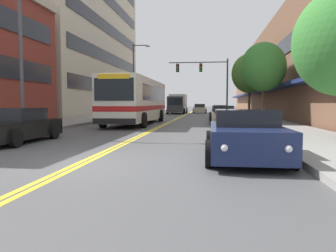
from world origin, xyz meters
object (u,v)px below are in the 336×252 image
(car_beige_parked_right_end, at_px, (223,115))
(street_lamp_left_near, at_px, (29,43))
(car_silver_parked_left_near, at_px, (149,111))
(car_black_parked_left_mid, at_px, (17,126))
(street_tree_right_far, at_px, (250,74))
(street_tree_right_mid, at_px, (263,67))
(street_lamp_left_far, at_px, (136,74))
(city_bus, at_px, (137,99))
(car_red_parked_right_far, at_px, (220,111))
(car_navy_parked_right_foreground, at_px, (245,136))
(car_champagne_moving_lead, at_px, (200,109))
(traffic_signal_mast, at_px, (207,76))
(car_dark_grey_parked_right_mid, at_px, (221,113))
(fire_hydrant, at_px, (255,120))
(box_truck, at_px, (178,104))

(car_beige_parked_right_end, xyz_separation_m, street_lamp_left_near, (-9.16, -10.52, 3.65))
(car_silver_parked_left_near, xyz_separation_m, car_black_parked_left_mid, (0.02, -28.54, 0.04))
(street_tree_right_far, bearing_deg, street_tree_right_mid, -91.07)
(street_lamp_left_far, bearing_deg, city_bus, -76.65)
(street_lamp_left_near, bearing_deg, street_tree_right_mid, 42.24)
(car_red_parked_right_far, distance_m, street_tree_right_far, 6.14)
(car_navy_parked_right_foreground, xyz_separation_m, street_tree_right_mid, (2.93, 15.89, 3.58))
(car_red_parked_right_far, bearing_deg, car_champagne_moving_lead, 101.01)
(traffic_signal_mast, xyz_separation_m, street_lamp_left_near, (-7.82, -23.29, -0.37))
(street_tree_right_mid, bearing_deg, car_dark_grey_parked_right_mid, 116.50)
(car_red_parked_right_far, bearing_deg, car_silver_parked_left_near, 168.44)
(car_dark_grey_parked_right_mid, height_order, street_tree_right_mid, street_tree_right_mid)
(street_tree_right_mid, bearing_deg, car_beige_parked_right_end, -171.20)
(car_champagne_moving_lead, bearing_deg, street_tree_right_mid, -78.82)
(street_lamp_left_far, xyz_separation_m, street_tree_right_mid, (12.24, -11.36, -0.58))
(traffic_signal_mast, distance_m, street_lamp_left_near, 24.57)
(car_navy_parked_right_foreground, relative_size, fire_hydrant, 5.44)
(traffic_signal_mast, distance_m, street_tree_right_far, 4.96)
(car_navy_parked_right_foreground, distance_m, fire_hydrant, 10.79)
(car_black_parked_left_mid, xyz_separation_m, box_truck, (2.77, 37.25, 0.87))
(city_bus, height_order, car_champagne_moving_lead, city_bus)
(street_lamp_left_far, height_order, street_tree_right_mid, street_lamp_left_far)
(car_black_parked_left_mid, xyz_separation_m, traffic_signal_mast, (7.26, 25.36, 4.03))
(city_bus, xyz_separation_m, street_lamp_left_near, (-2.76, -10.05, 2.45))
(car_dark_grey_parked_right_mid, xyz_separation_m, street_tree_right_far, (3.04, 4.41, 4.04))
(car_beige_parked_right_end, distance_m, car_champagne_moving_lead, 28.42)
(car_navy_parked_right_foreground, bearing_deg, fire_hydrant, 81.04)
(car_beige_parked_right_end, height_order, fire_hydrant, car_beige_parked_right_end)
(box_truck, relative_size, traffic_signal_mast, 1.13)
(box_truck, distance_m, street_tree_right_far, 16.97)
(city_bus, bearing_deg, box_truck, 88.68)
(city_bus, relative_size, street_tree_right_mid, 2.05)
(car_red_parked_right_far, height_order, box_truck, box_truck)
(street_tree_right_mid, bearing_deg, car_silver_parked_left_near, 126.68)
(car_champagne_moving_lead, relative_size, box_truck, 0.64)
(car_black_parked_left_mid, relative_size, box_truck, 0.62)
(car_dark_grey_parked_right_mid, bearing_deg, car_red_parked_right_far, 89.29)
(car_navy_parked_right_foreground, distance_m, car_dark_grey_parked_right_mid, 21.60)
(car_beige_parked_right_end, height_order, street_tree_right_mid, street_tree_right_mid)
(car_navy_parked_right_foreground, relative_size, street_lamp_left_far, 0.54)
(car_beige_parked_right_end, height_order, street_tree_right_far, street_tree_right_far)
(car_black_parked_left_mid, xyz_separation_m, street_lamp_left_near, (-0.57, 2.07, 3.66))
(city_bus, xyz_separation_m, car_black_parked_left_mid, (-2.19, -12.12, -1.22))
(street_tree_right_far, bearing_deg, car_red_parked_right_far, 129.45)
(car_silver_parked_left_near, height_order, car_red_parked_right_far, car_red_parked_right_far)
(car_silver_parked_left_near, xyz_separation_m, car_champagne_moving_lead, (6.03, 12.35, 0.07))
(city_bus, distance_m, car_dark_grey_parked_right_mid, 9.36)
(car_red_parked_right_far, distance_m, box_truck, 12.13)
(car_silver_parked_left_near, distance_m, car_red_parked_right_far, 8.97)
(street_tree_right_mid, xyz_separation_m, fire_hydrant, (-1.24, -5.23, -3.66))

